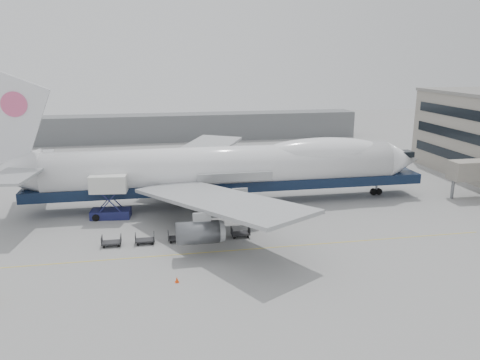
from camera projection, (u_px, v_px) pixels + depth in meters
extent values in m
plane|color=gray|center=(239.00, 231.00, 60.53)|extent=(260.00, 260.00, 0.00)
cube|color=gold|center=(248.00, 249.00, 54.83)|extent=(60.00, 0.15, 0.01)
cube|color=gray|center=(477.00, 170.00, 74.12)|extent=(9.00, 3.00, 3.00)
cylinder|color=slate|center=(453.00, 189.00, 74.18)|extent=(0.50, 0.50, 3.00)
cube|color=slate|center=(154.00, 128.00, 124.35)|extent=(110.00, 8.00, 7.00)
cylinder|color=white|center=(224.00, 167.00, 70.47)|extent=(52.00, 6.40, 6.40)
cube|color=#0D1A31|center=(231.00, 183.00, 71.31)|extent=(60.00, 5.76, 1.50)
cone|color=white|center=(401.00, 160.00, 75.65)|extent=(6.00, 6.40, 6.40)
cone|color=white|center=(8.00, 173.00, 64.87)|extent=(9.00, 6.40, 6.40)
ellipsoid|color=white|center=(323.00, 152.00, 72.81)|extent=(20.67, 5.78, 4.56)
cube|color=white|center=(13.00, 123.00, 63.37)|extent=(10.52, 0.50, 13.56)
cylinder|color=#E35888|center=(15.00, 104.00, 62.82)|extent=(3.40, 0.30, 3.40)
cube|color=#9EA0A3|center=(218.00, 200.00, 56.53)|extent=(20.35, 26.74, 2.26)
cube|color=#9EA0A3|center=(196.00, 153.00, 83.66)|extent=(20.35, 26.74, 2.26)
cylinder|color=#595B60|center=(178.00, 160.00, 88.17)|extent=(4.80, 2.60, 2.60)
cylinder|color=#595B60|center=(216.00, 170.00, 80.69)|extent=(4.80, 2.60, 2.60)
cylinder|color=#595B60|center=(236.00, 205.00, 61.69)|extent=(4.80, 2.60, 2.60)
cylinder|color=#595B60|center=(198.00, 233.00, 52.07)|extent=(4.80, 2.60, 2.60)
cylinder|color=slate|center=(376.00, 187.00, 76.08)|extent=(0.36, 0.36, 2.50)
cylinder|color=black|center=(376.00, 192.00, 76.26)|extent=(1.10, 0.45, 1.10)
cylinder|color=slate|center=(208.00, 203.00, 68.23)|extent=(0.36, 0.36, 2.50)
cylinder|color=black|center=(208.00, 207.00, 68.41)|extent=(1.10, 0.45, 1.10)
cylinder|color=slate|center=(203.00, 191.00, 73.93)|extent=(0.36, 0.36, 2.50)
cylinder|color=black|center=(203.00, 196.00, 74.11)|extent=(1.10, 0.45, 1.10)
cube|color=#1A1E50|center=(111.00, 214.00, 65.48)|extent=(5.65, 3.14, 1.19)
cube|color=silver|center=(109.00, 183.00, 64.35)|extent=(5.24, 3.31, 2.38)
cube|color=#1A1E50|center=(109.00, 201.00, 63.78)|extent=(3.85, 0.52, 4.26)
cube|color=#1A1E50|center=(111.00, 196.00, 66.04)|extent=(3.85, 0.52, 4.26)
cube|color=slate|center=(110.00, 180.00, 65.99)|extent=(2.72, 1.56, 0.15)
cylinder|color=black|center=(96.00, 218.00, 64.13)|extent=(0.97, 0.38, 0.97)
cylinder|color=black|center=(97.00, 213.00, 66.18)|extent=(0.97, 0.38, 0.97)
cylinder|color=black|center=(125.00, 216.00, 64.82)|extent=(0.97, 0.38, 0.97)
cylinder|color=black|center=(126.00, 211.00, 66.88)|extent=(0.97, 0.38, 0.97)
cone|color=#F3440C|center=(177.00, 280.00, 46.76)|extent=(0.38, 0.38, 0.60)
cube|color=#F3440C|center=(177.00, 282.00, 46.83)|extent=(0.40, 0.40, 0.03)
cube|color=#2D2D30|center=(112.00, 242.00, 55.69)|extent=(2.30, 1.35, 0.18)
cube|color=#2D2D30|center=(102.00, 240.00, 55.39)|extent=(0.08, 1.35, 0.90)
cube|color=#2D2D30|center=(121.00, 239.00, 55.78)|extent=(0.08, 1.35, 0.90)
cylinder|color=black|center=(104.00, 247.00, 55.09)|extent=(0.30, 0.12, 0.30)
cylinder|color=black|center=(105.00, 244.00, 56.14)|extent=(0.30, 0.12, 0.30)
cylinder|color=black|center=(119.00, 246.00, 55.40)|extent=(0.30, 0.12, 0.30)
cylinder|color=black|center=(119.00, 243.00, 56.44)|extent=(0.30, 0.12, 0.30)
cube|color=#2D2D30|center=(145.00, 240.00, 56.39)|extent=(2.30, 1.35, 0.18)
cube|color=#2D2D30|center=(135.00, 238.00, 56.09)|extent=(0.08, 1.35, 0.90)
cube|color=#2D2D30|center=(154.00, 236.00, 56.48)|extent=(0.08, 1.35, 0.90)
cylinder|color=black|center=(138.00, 245.00, 55.79)|extent=(0.30, 0.12, 0.30)
cylinder|color=black|center=(138.00, 241.00, 56.84)|extent=(0.30, 0.12, 0.30)
cylinder|color=black|center=(152.00, 244.00, 56.10)|extent=(0.30, 0.12, 0.30)
cylinder|color=black|center=(152.00, 240.00, 57.14)|extent=(0.30, 0.12, 0.30)
cube|color=#2D2D30|center=(178.00, 238.00, 57.09)|extent=(2.30, 1.35, 0.18)
cube|color=#2D2D30|center=(168.00, 235.00, 56.79)|extent=(0.08, 1.35, 0.90)
cube|color=#2D2D30|center=(186.00, 234.00, 57.18)|extent=(0.08, 1.35, 0.90)
cylinder|color=black|center=(171.00, 242.00, 56.49)|extent=(0.30, 0.12, 0.30)
cylinder|color=black|center=(170.00, 239.00, 57.54)|extent=(0.30, 0.12, 0.30)
cylinder|color=black|center=(185.00, 241.00, 56.79)|extent=(0.30, 0.12, 0.30)
cylinder|color=black|center=(184.00, 238.00, 57.84)|extent=(0.30, 0.12, 0.30)
cube|color=#2D2D30|center=(209.00, 236.00, 57.79)|extent=(2.30, 1.35, 0.18)
cube|color=#2D2D30|center=(200.00, 233.00, 57.49)|extent=(0.08, 1.35, 0.90)
cube|color=#2D2D30|center=(218.00, 232.00, 57.88)|extent=(0.08, 1.35, 0.90)
cylinder|color=black|center=(203.00, 240.00, 57.19)|extent=(0.30, 0.12, 0.30)
cylinder|color=black|center=(202.00, 237.00, 58.23)|extent=(0.30, 0.12, 0.30)
cylinder|color=black|center=(217.00, 239.00, 57.49)|extent=(0.30, 0.12, 0.30)
cylinder|color=black|center=(216.00, 236.00, 58.54)|extent=(0.30, 0.12, 0.30)
cube|color=#2D2D30|center=(240.00, 234.00, 58.49)|extent=(2.30, 1.35, 0.18)
cube|color=#2D2D30|center=(232.00, 231.00, 58.19)|extent=(0.08, 1.35, 0.90)
cube|color=#2D2D30|center=(249.00, 230.00, 58.58)|extent=(0.08, 1.35, 0.90)
cylinder|color=black|center=(235.00, 238.00, 57.89)|extent=(0.30, 0.12, 0.30)
cylinder|color=black|center=(233.00, 235.00, 58.93)|extent=(0.30, 0.12, 0.30)
cylinder|color=black|center=(248.00, 237.00, 58.19)|extent=(0.30, 0.12, 0.30)
cylinder|color=black|center=(246.00, 234.00, 59.24)|extent=(0.30, 0.12, 0.30)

